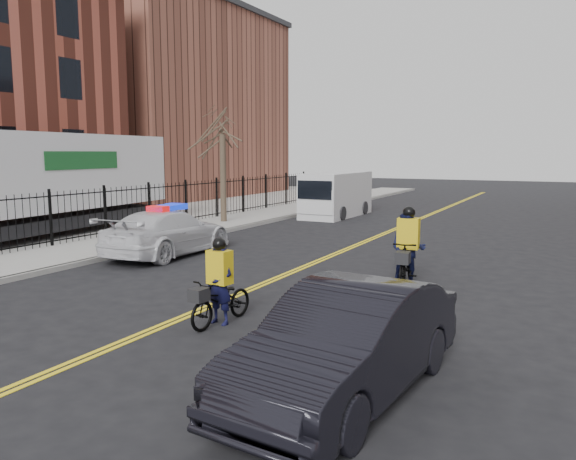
{
  "coord_description": "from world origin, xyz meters",
  "views": [
    {
      "loc": [
        6.95,
        -11.72,
        3.32
      ],
      "look_at": [
        0.25,
        1.29,
        1.3
      ],
      "focal_mm": 35.0,
      "sensor_mm": 36.0,
      "label": 1
    }
  ],
  "objects_px": {
    "dark_sedan": "(348,342)",
    "cyclist_near": "(220,294)",
    "semi_trailer": "(38,179)",
    "cargo_van": "(335,195)",
    "cyclist_far": "(408,255)",
    "police_cruiser": "(168,232)"
  },
  "relations": [
    {
      "from": "cargo_van",
      "to": "cyclist_far",
      "type": "height_order",
      "value": "cargo_van"
    },
    {
      "from": "cargo_van",
      "to": "police_cruiser",
      "type": "bearing_deg",
      "value": -91.85
    },
    {
      "from": "dark_sedan",
      "to": "cargo_van",
      "type": "bearing_deg",
      "value": 118.39
    },
    {
      "from": "dark_sedan",
      "to": "semi_trailer",
      "type": "height_order",
      "value": "semi_trailer"
    },
    {
      "from": "dark_sedan",
      "to": "semi_trailer",
      "type": "xyz_separation_m",
      "value": [
        -16.07,
        8.14,
        1.55
      ]
    },
    {
      "from": "dark_sedan",
      "to": "cyclist_near",
      "type": "bearing_deg",
      "value": 155.97
    },
    {
      "from": "cargo_van",
      "to": "cyclist_far",
      "type": "distance_m",
      "value": 15.49
    },
    {
      "from": "semi_trailer",
      "to": "cyclist_far",
      "type": "relative_size",
      "value": 6.54
    },
    {
      "from": "police_cruiser",
      "to": "semi_trailer",
      "type": "relative_size",
      "value": 0.39
    },
    {
      "from": "semi_trailer",
      "to": "cyclist_near",
      "type": "height_order",
      "value": "semi_trailer"
    },
    {
      "from": "cyclist_near",
      "to": "cyclist_far",
      "type": "relative_size",
      "value": 0.88
    },
    {
      "from": "police_cruiser",
      "to": "cyclist_far",
      "type": "bearing_deg",
      "value": 173.3
    },
    {
      "from": "cargo_van",
      "to": "semi_trailer",
      "type": "bearing_deg",
      "value": -121.22
    },
    {
      "from": "dark_sedan",
      "to": "cyclist_far",
      "type": "distance_m",
      "value": 6.82
    },
    {
      "from": "police_cruiser",
      "to": "cyclist_far",
      "type": "distance_m",
      "value": 8.11
    },
    {
      "from": "police_cruiser",
      "to": "semi_trailer",
      "type": "distance_m",
      "value": 7.19
    },
    {
      "from": "police_cruiser",
      "to": "cyclist_far",
      "type": "height_order",
      "value": "cyclist_far"
    },
    {
      "from": "cargo_van",
      "to": "semi_trailer",
      "type": "relative_size",
      "value": 0.41
    },
    {
      "from": "dark_sedan",
      "to": "cargo_van",
      "type": "xyz_separation_m",
      "value": [
        -8.56,
        20.27,
        0.35
      ]
    },
    {
      "from": "police_cruiser",
      "to": "cyclist_near",
      "type": "xyz_separation_m",
      "value": [
        5.7,
        -5.45,
        -0.15
      ]
    },
    {
      "from": "semi_trailer",
      "to": "cyclist_far",
      "type": "height_order",
      "value": "semi_trailer"
    },
    {
      "from": "cyclist_near",
      "to": "cargo_van",
      "type": "bearing_deg",
      "value": 111.06
    }
  ]
}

